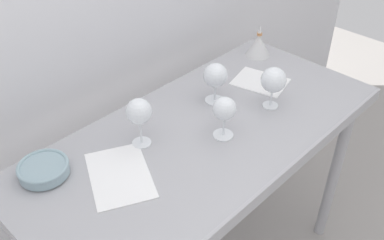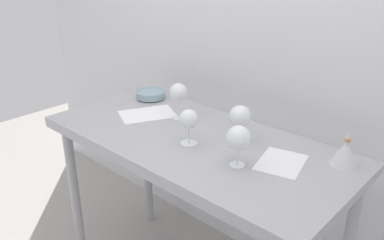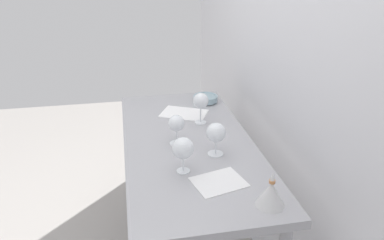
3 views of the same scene
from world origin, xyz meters
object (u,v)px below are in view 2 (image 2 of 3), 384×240
(wine_glass_far_right, at_px, (240,117))
(tasting_bowl, at_px, (151,94))
(wine_glass_near_right, at_px, (238,139))
(wine_glass_near_center, at_px, (189,120))
(tasting_sheet_lower, at_px, (147,114))
(wine_glass_far_left, at_px, (178,93))
(decanter_funnel, at_px, (345,153))
(tasting_sheet_upper, at_px, (281,162))

(wine_glass_far_right, xyz_separation_m, tasting_bowl, (-0.68, 0.11, -0.09))
(wine_glass_near_right, bearing_deg, wine_glass_near_center, 177.53)
(wine_glass_near_right, bearing_deg, tasting_bowl, 160.64)
(wine_glass_far_right, xyz_separation_m, tasting_sheet_lower, (-0.52, -0.06, -0.11))
(wine_glass_far_left, bearing_deg, decanter_funnel, 7.41)
(tasting_bowl, bearing_deg, tasting_sheet_upper, -9.31)
(tasting_bowl, bearing_deg, wine_glass_near_center, -26.65)
(wine_glass_far_left, relative_size, decanter_funnel, 1.25)
(tasting_sheet_upper, bearing_deg, tasting_bowl, 156.45)
(wine_glass_far_right, height_order, tasting_sheet_upper, wine_glass_far_right)
(tasting_sheet_lower, xyz_separation_m, tasting_bowl, (-0.16, 0.17, 0.02))
(wine_glass_near_right, height_order, decanter_funnel, wine_glass_near_right)
(wine_glass_far_right, bearing_deg, wine_glass_near_right, -55.24)
(wine_glass_far_left, xyz_separation_m, wine_glass_far_right, (0.37, -0.01, -0.02))
(tasting_sheet_lower, bearing_deg, tasting_bowl, 160.44)
(wine_glass_far_right, bearing_deg, wine_glass_near_center, -130.33)
(wine_glass_near_center, relative_size, wine_glass_far_right, 0.96)
(decanter_funnel, bearing_deg, wine_glass_near_right, -135.93)
(wine_glass_far_right, bearing_deg, tasting_sheet_upper, -10.76)
(wine_glass_near_center, distance_m, tasting_sheet_lower, 0.41)
(wine_glass_near_right, height_order, tasting_sheet_lower, wine_glass_near_right)
(wine_glass_near_center, distance_m, wine_glass_near_right, 0.26)
(wine_glass_near_center, relative_size, wine_glass_near_right, 0.95)
(wine_glass_far_left, relative_size, wine_glass_near_center, 1.15)
(wine_glass_near_center, relative_size, tasting_sheet_lower, 0.58)
(wine_glass_near_right, bearing_deg, tasting_sheet_lower, 170.00)
(wine_glass_near_center, distance_m, tasting_sheet_upper, 0.41)
(tasting_bowl, bearing_deg, wine_glass_far_right, -8.80)
(wine_glass_far_left, relative_size, tasting_sheet_lower, 0.67)
(decanter_funnel, bearing_deg, wine_glass_far_left, -172.59)
(wine_glass_far_left, bearing_deg, tasting_sheet_upper, -4.81)
(wine_glass_near_right, distance_m, wine_glass_far_right, 0.22)
(tasting_sheet_lower, height_order, decanter_funnel, decanter_funnel)
(tasting_sheet_upper, xyz_separation_m, decanter_funnel, (0.18, 0.15, 0.05))
(wine_glass_near_center, xyz_separation_m, wine_glass_far_right, (0.14, 0.17, 0.00))
(wine_glass_far_left, bearing_deg, tasting_bowl, 162.39)
(tasting_sheet_lower, bearing_deg, tasting_sheet_upper, 28.06)
(tasting_sheet_lower, bearing_deg, wine_glass_far_right, 33.63)
(tasting_sheet_upper, bearing_deg, wine_glass_near_center, -176.39)
(tasting_sheet_upper, height_order, decanter_funnel, decanter_funnel)
(wine_glass_near_center, xyz_separation_m, wine_glass_near_right, (0.26, -0.01, 0.00))
(wine_glass_far_left, height_order, wine_glass_near_center, wine_glass_far_left)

